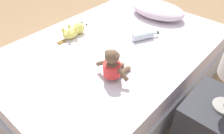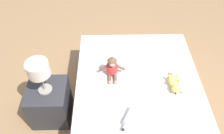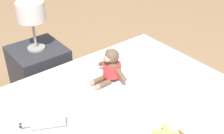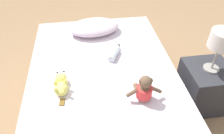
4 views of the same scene
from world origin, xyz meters
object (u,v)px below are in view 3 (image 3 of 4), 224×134
plush_monkey (111,68)px  nightstand (40,73)px  bedside_lamp (31,13)px  glass_bottle (47,122)px

plush_monkey → nightstand: plush_monkey is taller
plush_monkey → bedside_lamp: (0.69, 0.22, 0.23)m
bedside_lamp → glass_bottle: bearing=157.9°
bedside_lamp → nightstand: bearing=-90.0°
nightstand → glass_bottle: bearing=157.9°
nightstand → bedside_lamp: bedside_lamp is taller
glass_bottle → nightstand: 0.93m
plush_monkey → bedside_lamp: 0.76m
glass_bottle → bedside_lamp: (0.83, -0.34, 0.29)m
plush_monkey → bedside_lamp: size_ratio=0.74×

